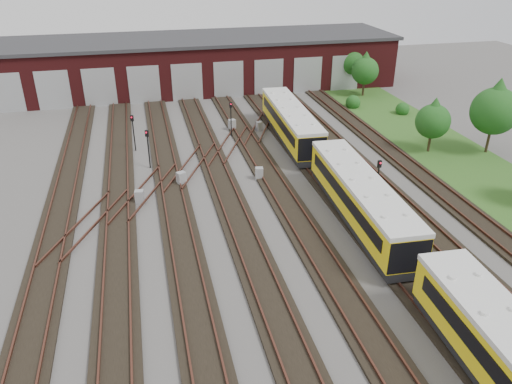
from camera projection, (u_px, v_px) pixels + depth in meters
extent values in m
plane|color=#4C4946|center=(283.00, 252.00, 30.99)|extent=(120.00, 120.00, 0.00)
cube|color=black|center=(44.00, 282.00, 28.05)|extent=(2.40, 70.00, 0.18)
cube|color=#542D21|center=(30.00, 282.00, 27.83)|extent=(0.10, 70.00, 0.15)
cube|color=#542D21|center=(57.00, 278.00, 28.12)|extent=(0.10, 70.00, 0.15)
cube|color=black|center=(117.00, 273.00, 28.88)|extent=(2.40, 70.00, 0.18)
cube|color=#542D21|center=(104.00, 272.00, 28.65)|extent=(0.10, 70.00, 0.15)
cube|color=#542D21|center=(130.00, 269.00, 28.95)|extent=(0.10, 70.00, 0.15)
cube|color=black|center=(186.00, 263.00, 29.71)|extent=(2.40, 70.00, 0.18)
cube|color=#542D21|center=(174.00, 263.00, 29.48)|extent=(0.10, 70.00, 0.15)
cube|color=#542D21|center=(198.00, 259.00, 29.78)|extent=(0.10, 70.00, 0.15)
cube|color=black|center=(252.00, 255.00, 30.53)|extent=(2.40, 70.00, 0.18)
cube|color=#542D21|center=(240.00, 254.00, 30.31)|extent=(0.10, 70.00, 0.15)
cube|color=#542D21|center=(263.00, 251.00, 30.61)|extent=(0.10, 70.00, 0.15)
cube|color=black|center=(314.00, 246.00, 31.36)|extent=(2.40, 70.00, 0.18)
cube|color=#542D21|center=(303.00, 245.00, 31.14)|extent=(0.10, 70.00, 0.15)
cube|color=#542D21|center=(324.00, 243.00, 31.44)|extent=(0.10, 70.00, 0.15)
cube|color=black|center=(372.00, 238.00, 32.19)|extent=(2.40, 70.00, 0.18)
cube|color=#542D21|center=(362.00, 237.00, 31.97)|extent=(0.10, 70.00, 0.15)
cube|color=#542D21|center=(383.00, 235.00, 32.27)|extent=(0.10, 70.00, 0.15)
cube|color=black|center=(428.00, 231.00, 33.02)|extent=(2.40, 70.00, 0.18)
cube|color=#542D21|center=(418.00, 230.00, 32.80)|extent=(0.10, 70.00, 0.15)
cube|color=#542D21|center=(438.00, 227.00, 33.09)|extent=(0.10, 70.00, 0.15)
cube|color=black|center=(481.00, 224.00, 33.85)|extent=(2.40, 70.00, 0.18)
cube|color=#542D21|center=(472.00, 223.00, 33.63)|extent=(0.10, 70.00, 0.15)
cube|color=#542D21|center=(491.00, 220.00, 33.92)|extent=(0.10, 70.00, 0.15)
cube|color=#542D21|center=(145.00, 191.00, 37.89)|extent=(5.40, 9.62, 0.15)
cube|color=#542D21|center=(192.00, 165.00, 42.19)|extent=(5.40, 9.62, 0.15)
cube|color=#542D21|center=(229.00, 144.00, 46.49)|extent=(5.40, 9.62, 0.15)
cube|color=#542D21|center=(87.00, 223.00, 33.59)|extent=(5.40, 9.62, 0.15)
cube|color=#542D21|center=(260.00, 127.00, 50.78)|extent=(5.40, 9.62, 0.15)
cube|color=#4B1214|center=(197.00, 64.00, 64.32)|extent=(50.00, 12.00, 6.00)
cube|color=#2E2E30|center=(196.00, 39.00, 62.90)|extent=(51.00, 12.50, 0.40)
cube|color=#9C9FA1|center=(6.00, 93.00, 54.91)|extent=(3.60, 0.12, 4.40)
cube|color=#9C9FA1|center=(54.00, 90.00, 55.94)|extent=(3.60, 0.12, 4.40)
cube|color=#9C9FA1|center=(100.00, 88.00, 56.98)|extent=(3.60, 0.12, 4.40)
cube|color=#9C9FA1|center=(144.00, 85.00, 58.02)|extent=(3.60, 0.12, 4.40)
cube|color=#9C9FA1|center=(187.00, 82.00, 59.05)|extent=(3.60, 0.12, 4.40)
cube|color=#9C9FA1|center=(229.00, 80.00, 60.09)|extent=(3.60, 0.12, 4.40)
cube|color=#9C9FA1|center=(269.00, 78.00, 61.12)|extent=(3.60, 0.12, 4.40)
cube|color=#9C9FA1|center=(307.00, 75.00, 62.16)|extent=(3.60, 0.12, 4.40)
cube|color=#9C9FA1|center=(345.00, 73.00, 63.19)|extent=(3.60, 0.12, 4.40)
cube|color=#26531B|center=(460.00, 161.00, 43.59)|extent=(8.00, 55.00, 0.05)
cube|color=black|center=(503.00, 382.00, 19.08)|extent=(0.66, 12.66, 0.82)
cube|color=black|center=(359.00, 215.00, 33.89)|extent=(2.89, 14.48, 0.58)
cube|color=yellow|center=(361.00, 197.00, 33.28)|extent=(3.18, 14.50, 2.11)
cube|color=silver|center=(362.00, 181.00, 32.73)|extent=(3.27, 14.50, 0.29)
cube|color=black|center=(343.00, 196.00, 32.96)|extent=(0.66, 12.66, 0.82)
cube|color=black|center=(379.00, 192.00, 33.38)|extent=(0.66, 12.66, 0.82)
cube|color=black|center=(290.00, 135.00, 47.76)|extent=(2.89, 14.48, 0.58)
cube|color=yellow|center=(291.00, 121.00, 47.15)|extent=(3.18, 14.50, 2.11)
cube|color=silver|center=(291.00, 109.00, 46.61)|extent=(3.27, 14.50, 0.29)
cube|color=black|center=(278.00, 120.00, 46.84)|extent=(0.66, 12.66, 0.82)
cube|color=black|center=(304.00, 118.00, 47.26)|extent=(0.66, 12.66, 0.82)
cylinder|color=black|center=(149.00, 152.00, 41.72)|extent=(0.11, 0.11, 2.82)
cube|color=black|center=(147.00, 133.00, 40.96)|extent=(0.31, 0.26, 0.54)
sphere|color=red|center=(147.00, 133.00, 40.82)|extent=(0.13, 0.13, 0.13)
cylinder|color=black|center=(134.00, 136.00, 45.16)|extent=(0.11, 0.11, 2.84)
cube|color=black|center=(132.00, 118.00, 44.40)|extent=(0.31, 0.25, 0.53)
sphere|color=red|center=(132.00, 117.00, 44.26)|extent=(0.13, 0.13, 0.13)
cylinder|color=black|center=(231.00, 122.00, 48.64)|extent=(0.10, 0.10, 2.87)
cube|color=black|center=(231.00, 105.00, 47.87)|extent=(0.26, 0.16, 0.52)
sphere|color=red|center=(231.00, 104.00, 47.74)|extent=(0.12, 0.12, 0.12)
cylinder|color=black|center=(377.00, 183.00, 36.70)|extent=(0.11, 0.11, 2.57)
cube|color=black|center=(380.00, 164.00, 36.00)|extent=(0.30, 0.20, 0.56)
sphere|color=red|center=(380.00, 163.00, 35.85)|extent=(0.13, 0.13, 0.13)
cube|color=#939597|center=(140.00, 197.00, 36.41)|extent=(0.70, 0.62, 1.04)
cube|color=#939597|center=(181.00, 179.00, 39.15)|extent=(0.82, 0.77, 1.09)
cube|color=#939597|center=(259.00, 174.00, 40.09)|extent=(0.68, 0.59, 1.02)
cube|color=#939597|center=(232.00, 125.00, 50.53)|extent=(0.78, 0.70, 1.09)
cube|color=#939597|center=(259.00, 126.00, 50.43)|extent=(0.68, 0.63, 0.91)
cylinder|color=#322616|center=(349.00, 81.00, 64.89)|extent=(0.22, 0.22, 1.81)
sphere|color=#144714|center=(350.00, 62.00, 63.79)|extent=(3.52, 3.52, 3.52)
cone|color=#144714|center=(351.00, 52.00, 63.23)|extent=(3.01, 3.01, 2.51)
cylinder|color=#322616|center=(363.00, 89.00, 61.45)|extent=(0.27, 0.27, 1.69)
sphere|color=#144714|center=(365.00, 71.00, 60.43)|extent=(3.29, 3.29, 3.29)
cone|color=#144714|center=(366.00, 61.00, 59.90)|extent=(2.82, 2.82, 2.35)
cylinder|color=#322616|center=(488.00, 142.00, 44.90)|extent=(0.24, 0.24, 2.13)
sphere|color=#144714|center=(495.00, 111.00, 43.62)|extent=(4.14, 4.14, 4.14)
cone|color=#144714|center=(498.00, 95.00, 42.95)|extent=(3.55, 3.55, 2.96)
cylinder|color=#322616|center=(429.00, 143.00, 45.23)|extent=(0.24, 0.24, 1.58)
sphere|color=#144714|center=(433.00, 121.00, 44.27)|extent=(3.07, 3.07, 3.07)
cone|color=#144714|center=(435.00, 109.00, 43.78)|extent=(2.63, 2.63, 2.19)
sphere|color=#144714|center=(353.00, 100.00, 57.17)|extent=(1.68, 1.68, 1.68)
sphere|color=#144714|center=(403.00, 107.00, 55.07)|extent=(1.50, 1.50, 1.50)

